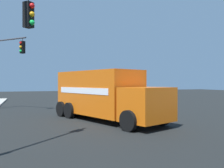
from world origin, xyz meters
The scene contains 4 objects.
ground_plane centered at (0.00, 0.00, 0.00)m, with size 100.00×100.00×0.00m, color black.
delivery_truck centered at (0.77, -0.63, 1.55)m, with size 8.39×5.18×2.99m.
traffic_light_primary centered at (-7.07, -7.10, 4.00)m, with size 3.35×3.08×5.85m.
sedan_black centered at (-13.91, 4.18, 0.63)m, with size 2.22×4.39×1.31m.
Camera 1 is at (14.49, -5.16, 2.29)m, focal length 38.18 mm.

